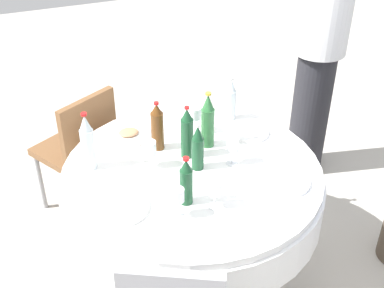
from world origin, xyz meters
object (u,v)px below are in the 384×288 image
object	(u,v)px
bottle_dark_green_north	(198,148)
wine_glass_front	(215,189)
wine_glass_rear	(150,149)
wine_glass_outer	(233,145)
bottle_dark_green_south	(187,134)
chair_outer	(81,145)
bottle_brown_outer	(157,127)
plate_east	(249,132)
plate_inner	(122,208)
bottle_clear_mid	(231,100)
wine_glass_near	(177,197)
plate_near	(285,182)
dining_table	(192,191)
wine_glass_mid	(195,114)
person_south	(318,59)
bottle_green_front	(208,121)
bottle_dark_green_rear	(186,182)
plate_right	(129,135)
bottle_clear_west	(88,143)

from	to	relation	value
bottle_dark_green_north	wine_glass_front	size ratio (longest dim) A/B	1.84
wine_glass_rear	wine_glass_front	size ratio (longest dim) A/B	1.06
bottle_dark_green_north	wine_glass_outer	distance (m)	0.18
bottle_dark_green_north	wine_glass_front	world-z (taller)	bottle_dark_green_north
bottle_dark_green_south	chair_outer	size ratio (longest dim) A/B	0.33
bottle_brown_outer	plate_east	distance (m)	0.53
bottle_brown_outer	wine_glass_outer	distance (m)	0.41
bottle_dark_green_south	plate_inner	world-z (taller)	bottle_dark_green_south
plate_inner	bottle_clear_mid	bearing A→B (deg)	34.46
bottle_dark_green_south	wine_glass_near	xyz separation A→B (m)	(-0.21, -0.42, -0.03)
bottle_clear_mid	chair_outer	size ratio (longest dim) A/B	0.30
wine_glass_front	bottle_clear_mid	bearing A→B (deg)	59.58
bottle_clear_mid	chair_outer	distance (m)	0.97
plate_near	plate_east	size ratio (longest dim) A/B	1.08
dining_table	chair_outer	size ratio (longest dim) A/B	1.53
wine_glass_mid	person_south	distance (m)	1.07
bottle_green_front	plate_near	size ratio (longest dim) A/B	1.34
bottle_dark_green_rear	wine_glass_near	bearing A→B (deg)	-132.99
wine_glass_mid	chair_outer	xyz separation A→B (m)	(-0.57, 0.45, -0.34)
plate_inner	bottle_dark_green_north	bearing A→B (deg)	20.84
bottle_green_front	wine_glass_mid	xyz separation A→B (m)	(-0.01, 0.15, -0.03)
wine_glass_front	person_south	world-z (taller)	person_south
dining_table	plate_right	world-z (taller)	plate_right
dining_table	plate_near	bearing A→B (deg)	-37.05
bottle_green_front	plate_inner	xyz separation A→B (m)	(-0.56, -0.34, -0.14)
dining_table	bottle_clear_west	distance (m)	0.59
bottle_green_front	bottle_clear_west	bearing A→B (deg)	176.85
plate_east	person_south	distance (m)	0.89
bottle_clear_mid	person_south	world-z (taller)	person_south
wine_glass_front	wine_glass_near	xyz separation A→B (m)	(-0.18, 0.00, 0.01)
bottle_brown_outer	dining_table	bearing A→B (deg)	-67.32
wine_glass_rear	plate_near	distance (m)	0.68
wine_glass_rear	chair_outer	bearing A→B (deg)	109.77
bottle_dark_green_rear	wine_glass_mid	distance (m)	0.60
bottle_clear_west	chair_outer	bearing A→B (deg)	86.17
bottle_dark_green_north	bottle_brown_outer	size ratio (longest dim) A/B	0.93
dining_table	chair_outer	bearing A→B (deg)	119.40
wine_glass_mid	wine_glass_near	xyz separation A→B (m)	(-0.33, -0.62, -0.01)
dining_table	wine_glass_mid	size ratio (longest dim) A/B	8.59
plate_inner	plate_near	bearing A→B (deg)	-7.76
bottle_clear_mid	plate_near	size ratio (longest dim) A/B	1.11
bottle_dark_green_south	plate_right	bearing A→B (deg)	128.13
wine_glass_rear	wine_glass_outer	bearing A→B (deg)	-18.26
dining_table	bottle_clear_mid	world-z (taller)	bottle_clear_mid
plate_right	wine_glass_mid	bearing A→B (deg)	-14.68
wine_glass_near	plate_inner	bearing A→B (deg)	148.27
wine_glass_front	bottle_clear_west	bearing A→B (deg)	131.72
bottle_clear_west	wine_glass_outer	world-z (taller)	bottle_clear_west
bottle_green_front	wine_glass_rear	size ratio (longest dim) A/B	2.14
wine_glass_near	bottle_dark_green_rear	bearing A→B (deg)	47.01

